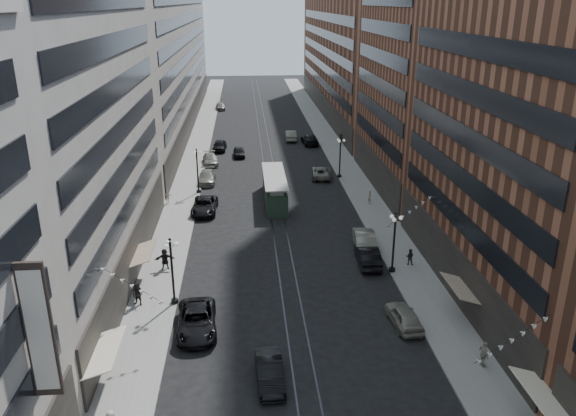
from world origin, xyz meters
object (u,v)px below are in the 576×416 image
object	(u,v)px
pedestrian_7	(410,257)
car_extra_0	(364,239)
lamppost_sw_far	(172,269)
pedestrian_8	(369,197)
car_14	(291,135)
car_extra_1	(221,106)
car_4	(404,316)
car_5	(270,372)
car_extra_2	(207,177)
lamppost_se_mid	(340,156)
pedestrian_6	(168,197)
streetcar	(275,189)
car_2	(197,321)
car_11	(321,172)
pedestrian_9	(341,139)
lamppost_sw_mid	(197,169)
pedestrian_5	(165,259)
pedestrian_4	(484,354)
car_9	(220,145)
car_10	(368,256)
car_7	(205,206)
car_13	(239,152)
pedestrian_2	(138,294)
car_8	(210,159)
car_12	(310,139)
lamppost_se_far	(394,240)

from	to	relation	value
pedestrian_7	car_extra_0	size ratio (longest dim) A/B	0.28
lamppost_sw_far	pedestrian_8	size ratio (longest dim) A/B	3.43
car_14	car_extra_1	xyz separation A→B (m)	(-12.90, 29.66, -0.14)
car_4	car_5	world-z (taller)	car_5
car_4	car_extra_2	bearing A→B (deg)	-70.41
lamppost_se_mid	pedestrian_6	bearing A→B (deg)	-158.22
streetcar	car_extra_1	world-z (taller)	streetcar
car_2	pedestrian_8	size ratio (longest dim) A/B	3.72
car_11	pedestrian_9	size ratio (longest dim) A/B	3.05
streetcar	car_11	size ratio (longest dim) A/B	2.16
lamppost_sw_mid	car_5	bearing A→B (deg)	-79.34
streetcar	pedestrian_5	bearing A→B (deg)	-121.56
pedestrian_4	car_5	bearing A→B (deg)	85.08
car_9	pedestrian_5	xyz separation A→B (m)	(-3.32, -41.95, 0.26)
car_10	car_extra_1	world-z (taller)	car_10
car_14	pedestrian_5	size ratio (longest dim) A/B	2.73
lamppost_sw_mid	car_7	distance (m)	7.20
car_13	car_extra_2	bearing A→B (deg)	-110.54
pedestrian_5	pedestrian_4	bearing A→B (deg)	-40.55
car_extra_1	lamppost_se_mid	bearing A→B (deg)	-76.49
car_5	pedestrian_4	size ratio (longest dim) A/B	2.58
lamppost_sw_far	pedestrian_6	bearing A→B (deg)	98.05
car_7	pedestrian_5	size ratio (longest dim) A/B	3.08
car_5	pedestrian_8	xyz separation A→B (m)	(13.15, 31.63, 0.19)
lamppost_sw_mid	pedestrian_8	world-z (taller)	lamppost_sw_mid
pedestrian_2	car_9	distance (m)	48.41
lamppost_sw_far	pedestrian_4	distance (m)	23.12
pedestrian_2	car_8	size ratio (longest dim) A/B	0.37
car_5	car_14	xyz separation A→B (m)	(6.70, 64.22, 0.08)
car_extra_1	pedestrian_6	bearing A→B (deg)	-99.17
pedestrian_4	car_7	world-z (taller)	pedestrian_4
pedestrian_8	pedestrian_2	bearing A→B (deg)	14.51
lamppost_sw_mid	pedestrian_6	size ratio (longest dim) A/B	3.61
lamppost_sw_mid	car_2	world-z (taller)	lamppost_sw_mid
car_10	car_extra_0	size ratio (longest dim) A/B	0.95
car_12	lamppost_sw_mid	bearing A→B (deg)	51.96
lamppost_se_far	car_9	xyz separation A→B (m)	(-16.54, 44.04, -2.27)
car_11	car_13	size ratio (longest dim) A/B	1.27
car_4	pedestrian_6	xyz separation A→B (m)	(-20.40, 27.73, 0.16)
pedestrian_8	lamppost_sw_far	bearing A→B (deg)	17.98
streetcar	car_7	world-z (taller)	streetcar
pedestrian_2	car_11	xyz separation A→B (m)	(18.76, 32.54, -0.35)
pedestrian_5	pedestrian_9	bearing A→B (deg)	57.16
car_5	car_10	world-z (taller)	car_10
car_5	streetcar	bearing A→B (deg)	83.88
lamppost_sw_mid	car_extra_1	size ratio (longest dim) A/B	1.14
car_extra_2	pedestrian_5	bearing A→B (deg)	-95.13
car_8	car_2	bearing A→B (deg)	-94.50
car_13	car_7	bearing A→B (deg)	-101.63
pedestrian_2	car_12	xyz separation A→B (m)	(19.34, 51.21, -0.26)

